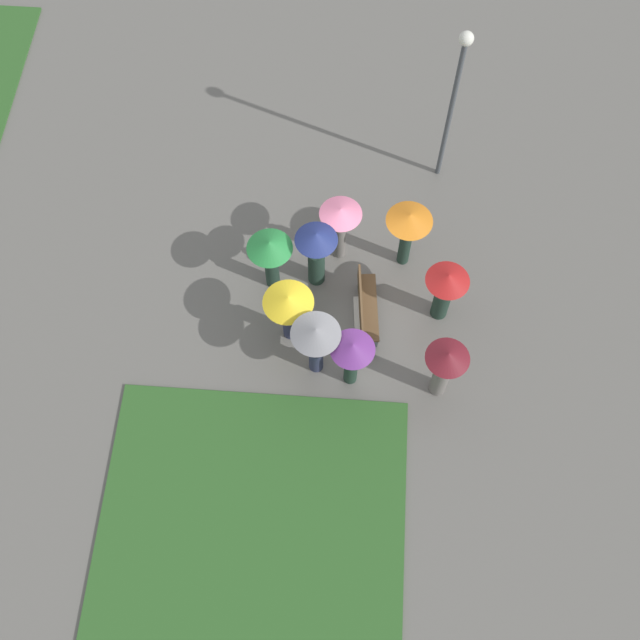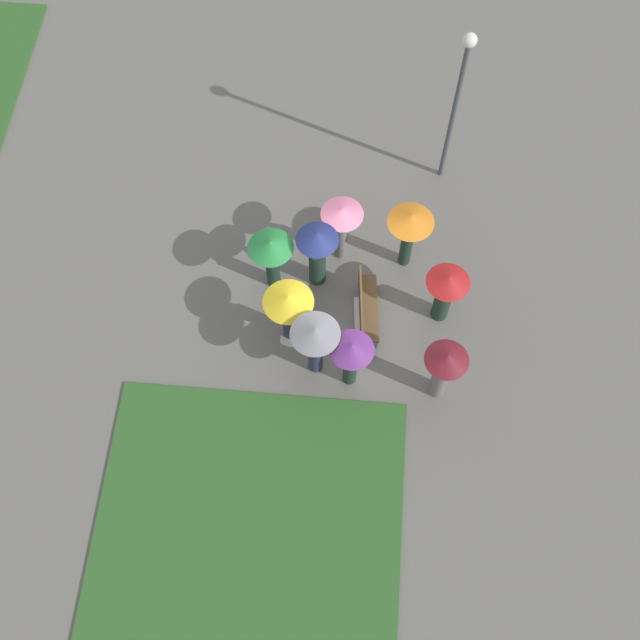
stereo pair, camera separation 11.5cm
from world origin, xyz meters
name	(u,v)px [view 2 (the right image)]	position (x,y,z in m)	size (l,w,h in m)	color
ground_plane	(338,299)	(0.00, 0.00, 0.00)	(90.00, 90.00, 0.00)	#66635E
lawn_patch_near	(235,632)	(-7.47, 1.44, 0.03)	(9.90, 6.27, 0.06)	#2D5B26
park_bench	(365,307)	(-0.41, -0.64, 0.47)	(1.76, 0.58, 0.90)	brown
lamp_post	(458,92)	(3.81, -2.31, 2.97)	(0.32, 0.32, 4.66)	#474C51
crowd_person_maroon	(444,368)	(-2.09, -2.33, 1.24)	(0.93, 0.93, 1.90)	slate
crowd_person_pink	(342,222)	(1.24, 0.04, 1.36)	(0.97, 0.97, 1.88)	slate
crowd_person_yellow	(289,306)	(-0.97, 1.03, 1.33)	(1.11, 1.11, 1.76)	#282D47
crowd_person_orange	(410,227)	(1.16, -1.48, 1.49)	(1.06, 1.06, 1.93)	#1E3328
crowd_person_red	(446,290)	(-0.20, -2.35, 1.17)	(0.97, 0.97, 1.75)	#1E3328
crowd_person_navy	(317,250)	(0.50, 0.54, 1.30)	(0.96, 0.96, 1.98)	#1E3328
crowd_person_purple	(351,355)	(-1.99, -0.39, 1.32)	(0.95, 0.95, 1.81)	#1E3328
crowd_person_grey	(315,340)	(-1.75, 0.38, 1.41)	(1.06, 1.06, 1.92)	#282D47
crowd_person_green	(271,253)	(0.33, 1.55, 1.31)	(1.03, 1.03, 1.77)	#1E3328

